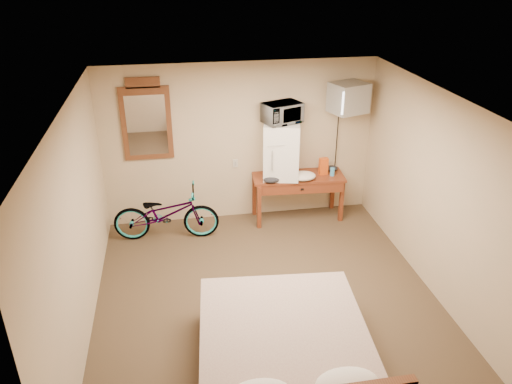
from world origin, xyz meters
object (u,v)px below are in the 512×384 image
(mini_fridge, at_px, (281,150))
(bed, at_px, (287,365))
(wall_mirror, at_px, (146,121))
(bicycle, at_px, (166,214))
(microwave, at_px, (282,113))
(crt_television, at_px, (348,98))
(desk, at_px, (299,183))
(blue_cup, at_px, (332,172))

(mini_fridge, relative_size, bed, 0.37)
(wall_mirror, bearing_deg, bicycle, -70.82)
(mini_fridge, bearing_deg, bicycle, -170.83)
(microwave, height_order, crt_television, crt_television)
(bed, bearing_deg, desk, 74.14)
(blue_cup, bearing_deg, desk, 173.68)
(desk, distance_m, blue_cup, 0.55)
(mini_fridge, distance_m, bed, 3.60)
(blue_cup, distance_m, crt_television, 1.17)
(desk, height_order, wall_mirror, wall_mirror)
(desk, bearing_deg, blue_cup, -6.32)
(crt_television, xyz_separation_m, bed, (-1.67, -3.39, -1.67))
(blue_cup, xyz_separation_m, bicycle, (-2.60, -0.18, -0.40))
(mini_fridge, xyz_separation_m, crt_television, (1.00, -0.03, 0.78))
(microwave, relative_size, crt_television, 0.82)
(microwave, bearing_deg, crt_television, -23.10)
(blue_cup, xyz_separation_m, wall_mirror, (-2.78, 0.33, 0.88))
(wall_mirror, bearing_deg, desk, -6.93)
(blue_cup, xyz_separation_m, crt_television, (0.19, 0.08, 1.15))
(desk, distance_m, bicycle, 2.11)
(wall_mirror, bearing_deg, blue_cup, -6.81)
(microwave, bearing_deg, bicycle, 167.73)
(mini_fridge, bearing_deg, crt_television, -1.65)
(bed, bearing_deg, mini_fridge, 78.81)
(mini_fridge, distance_m, blue_cup, 0.89)
(mini_fridge, bearing_deg, desk, -10.39)
(desk, distance_m, wall_mirror, 2.51)
(microwave, height_order, wall_mirror, wall_mirror)
(blue_cup, bearing_deg, bed, -114.10)
(wall_mirror, relative_size, bicycle, 0.79)
(microwave, bearing_deg, mini_fridge, -145.19)
(microwave, xyz_separation_m, wall_mirror, (-1.98, 0.22, -0.08))
(bicycle, bearing_deg, crt_television, -79.76)
(crt_television, distance_m, bed, 4.13)
(mini_fridge, relative_size, microwave, 1.61)
(desk, relative_size, crt_television, 2.21)
(desk, relative_size, microwave, 2.69)
(crt_television, height_order, wall_mirror, wall_mirror)
(desk, height_order, bicycle, bicycle)
(microwave, distance_m, blue_cup, 1.26)
(desk, relative_size, bed, 0.62)
(crt_television, relative_size, wall_mirror, 0.54)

